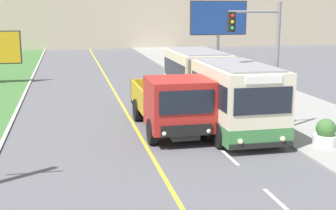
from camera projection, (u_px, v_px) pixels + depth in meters
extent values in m
cube|color=silver|center=(282.00, 205.00, 12.89)|extent=(0.12, 2.40, 0.01)
cube|color=silver|center=(227.00, 155.00, 17.29)|extent=(0.12, 2.40, 0.01)
cube|color=silver|center=(194.00, 125.00, 21.69)|extent=(0.12, 2.40, 0.01)
cube|color=silver|center=(172.00, 105.00, 26.09)|extent=(0.12, 2.40, 0.01)
cube|color=silver|center=(157.00, 91.00, 30.49)|extent=(0.12, 2.40, 0.01)
cube|color=beige|center=(237.00, 98.00, 19.45)|extent=(2.55, 5.30, 2.72)
cube|color=#3D7F42|center=(236.00, 122.00, 19.66)|extent=(2.57, 5.32, 0.70)
cube|color=black|center=(237.00, 89.00, 19.37)|extent=(2.57, 4.87, 0.95)
cube|color=gray|center=(238.00, 65.00, 19.16)|extent=(2.17, 4.77, 0.08)
cube|color=beige|center=(197.00, 77.00, 25.38)|extent=(2.55, 5.30, 2.72)
cube|color=#3D7F42|center=(196.00, 95.00, 25.59)|extent=(2.57, 5.32, 0.70)
cube|color=black|center=(197.00, 69.00, 25.29)|extent=(2.57, 4.87, 0.95)
cube|color=gray|center=(197.00, 51.00, 25.09)|extent=(2.17, 4.77, 0.08)
cube|color=#474747|center=(214.00, 86.00, 22.41)|extent=(2.34, 0.90, 2.50)
cube|color=black|center=(263.00, 101.00, 16.82)|extent=(2.24, 0.04, 1.00)
cube|color=black|center=(261.00, 146.00, 17.15)|extent=(2.50, 0.06, 0.20)
sphere|color=#F4EAB2|center=(240.00, 142.00, 16.93)|extent=(0.20, 0.20, 0.20)
sphere|color=#F4EAB2|center=(283.00, 139.00, 17.27)|extent=(0.20, 0.20, 0.20)
cube|color=white|center=(264.00, 80.00, 16.66)|extent=(1.40, 0.04, 0.28)
cylinder|color=black|center=(220.00, 136.00, 18.02)|extent=(0.28, 1.00, 1.00)
cylinder|color=black|center=(278.00, 132.00, 18.52)|extent=(0.28, 1.00, 1.00)
cylinder|color=black|center=(197.00, 117.00, 21.06)|extent=(0.28, 1.00, 1.00)
cylinder|color=black|center=(248.00, 114.00, 21.56)|extent=(0.28, 1.00, 1.00)
cylinder|color=black|center=(173.00, 96.00, 25.87)|extent=(0.28, 1.00, 1.00)
cylinder|color=black|center=(215.00, 95.00, 26.37)|extent=(0.28, 1.00, 1.00)
cube|color=black|center=(167.00, 118.00, 21.12)|extent=(1.12, 6.93, 0.20)
cube|color=#AD231E|center=(179.00, 104.00, 18.78)|extent=(2.49, 2.51, 2.02)
cube|color=black|center=(187.00, 102.00, 17.50)|extent=(2.11, 0.04, 0.91)
cube|color=black|center=(187.00, 131.00, 17.71)|extent=(1.99, 0.06, 0.44)
sphere|color=silver|center=(164.00, 134.00, 17.54)|extent=(0.18, 0.18, 0.18)
sphere|color=silver|center=(209.00, 131.00, 17.90)|extent=(0.18, 0.18, 0.18)
cube|color=#B7931E|center=(161.00, 108.00, 22.41)|extent=(2.36, 4.17, 0.12)
cube|color=#B7931E|center=(138.00, 98.00, 22.07)|extent=(0.12, 4.17, 1.19)
cube|color=#B7931E|center=(184.00, 96.00, 22.53)|extent=(0.12, 4.17, 1.19)
cube|color=#B7931E|center=(170.00, 106.00, 20.36)|extent=(2.36, 0.12, 1.19)
cube|color=#B7931E|center=(154.00, 90.00, 24.24)|extent=(2.36, 0.12, 1.19)
cube|color=#B7931E|center=(170.00, 90.00, 20.21)|extent=(2.36, 0.12, 0.24)
cylinder|color=black|center=(152.00, 132.00, 18.52)|extent=(0.30, 1.04, 1.04)
cylinder|color=black|center=(207.00, 128.00, 18.99)|extent=(0.30, 1.04, 1.04)
cylinder|color=black|center=(137.00, 110.00, 22.39)|extent=(0.30, 1.04, 1.04)
cylinder|color=black|center=(183.00, 108.00, 22.86)|extent=(0.30, 1.04, 1.04)
cylinder|color=slate|center=(277.00, 69.00, 19.63)|extent=(0.16, 0.16, 5.57)
cylinder|color=slate|center=(254.00, 12.00, 18.91)|extent=(2.20, 0.10, 0.10)
cube|color=black|center=(231.00, 22.00, 18.80)|extent=(0.28, 0.24, 0.80)
sphere|color=red|center=(233.00, 16.00, 18.63)|extent=(0.14, 0.14, 0.14)
sphere|color=orange|center=(232.00, 22.00, 18.67)|extent=(0.14, 0.14, 0.14)
sphere|color=green|center=(232.00, 28.00, 18.72)|extent=(0.14, 0.14, 0.14)
cylinder|color=#59595B|center=(218.00, 54.00, 37.57)|extent=(0.24, 0.24, 3.23)
cube|color=#333333|center=(218.00, 18.00, 36.98)|extent=(4.64, 0.20, 2.69)
cube|color=navy|center=(219.00, 18.00, 36.87)|extent=(4.48, 0.02, 2.53)
cylinder|color=silver|center=(325.00, 140.00, 18.10)|extent=(0.95, 0.95, 0.43)
sphere|color=#3D6B33|center=(326.00, 128.00, 18.00)|extent=(0.76, 0.76, 0.76)
cylinder|color=silver|center=(282.00, 117.00, 21.84)|extent=(0.97, 0.97, 0.45)
sphere|color=#3D6B33|center=(282.00, 107.00, 21.74)|extent=(0.78, 0.78, 0.78)
cylinder|color=silver|center=(253.00, 101.00, 25.62)|extent=(1.03, 1.03, 0.44)
sphere|color=#3D6B33|center=(254.00, 92.00, 25.52)|extent=(0.82, 0.82, 0.82)
cylinder|color=silver|center=(227.00, 89.00, 29.33)|extent=(1.04, 1.04, 0.40)
sphere|color=#3D6B33|center=(227.00, 82.00, 29.23)|extent=(0.83, 0.83, 0.83)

